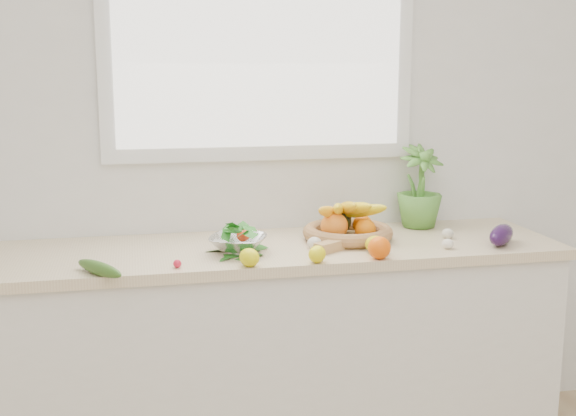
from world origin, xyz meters
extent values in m
cube|color=white|center=(0.00, 2.25, 1.35)|extent=(4.50, 0.02, 2.70)
cube|color=silver|center=(0.00, 1.95, 0.43)|extent=(2.20, 0.58, 0.86)
cube|color=beige|center=(0.00, 1.95, 0.88)|extent=(2.24, 0.62, 0.04)
cube|color=white|center=(0.00, 2.23, 1.75)|extent=(1.30, 0.03, 1.10)
cube|color=white|center=(0.00, 2.21, 1.75)|extent=(1.18, 0.01, 0.98)
sphere|color=#FF5E08|center=(0.33, 1.67, 0.94)|extent=(0.09, 0.09, 0.08)
ellipsoid|color=yellow|center=(-0.14, 1.67, 0.93)|extent=(0.09, 0.10, 0.06)
ellipsoid|color=yellow|center=(0.10, 1.67, 0.93)|extent=(0.09, 0.10, 0.06)
ellipsoid|color=yellow|center=(0.35, 1.75, 0.93)|extent=(0.11, 0.11, 0.07)
sphere|color=red|center=(-0.12, 1.95, 0.94)|extent=(0.09, 0.09, 0.07)
cube|color=tan|center=(0.18, 1.81, 0.92)|extent=(0.13, 0.11, 0.04)
ellipsoid|color=white|center=(0.14, 1.86, 0.92)|extent=(0.06, 0.06, 0.05)
ellipsoid|color=silver|center=(0.71, 1.91, 0.92)|extent=(0.06, 0.06, 0.04)
ellipsoid|color=white|center=(0.64, 1.76, 0.92)|extent=(0.05, 0.05, 0.04)
ellipsoid|color=#29103B|center=(0.87, 1.77, 0.94)|extent=(0.19, 0.20, 0.08)
ellipsoid|color=#2F591A|center=(-0.65, 1.67, 0.92)|extent=(0.18, 0.23, 0.05)
sphere|color=red|center=(-0.39, 1.71, 0.91)|extent=(0.03, 0.03, 0.03)
imported|color=#549737|center=(0.67, 2.14, 1.08)|extent=(0.24, 0.24, 0.35)
cylinder|color=#A6774A|center=(0.31, 1.98, 0.91)|extent=(0.31, 0.31, 0.01)
torus|color=#B0794E|center=(0.31, 1.98, 0.93)|extent=(0.36, 0.36, 0.06)
sphere|color=orange|center=(0.24, 1.95, 0.97)|extent=(0.11, 0.11, 0.11)
sphere|color=orange|center=(0.36, 1.92, 0.95)|extent=(0.08, 0.08, 0.08)
sphere|color=orange|center=(0.38, 2.02, 0.95)|extent=(0.08, 0.08, 0.08)
ellipsoid|color=black|center=(0.30, 2.05, 0.97)|extent=(0.09, 0.09, 0.11)
ellipsoid|color=#FFAA15|center=(0.23, 1.96, 1.02)|extent=(0.18, 0.22, 0.10)
ellipsoid|color=yellow|center=(0.26, 1.97, 1.03)|extent=(0.12, 0.24, 0.10)
ellipsoid|color=yellow|center=(0.30, 1.97, 1.03)|extent=(0.04, 0.24, 0.10)
ellipsoid|color=yellow|center=(0.33, 1.97, 1.03)|extent=(0.11, 0.24, 0.10)
ellipsoid|color=yellow|center=(0.36, 1.96, 1.02)|extent=(0.18, 0.22, 0.10)
cylinder|color=silver|center=(-0.16, 1.86, 0.91)|extent=(0.11, 0.11, 0.02)
imported|color=silver|center=(-0.16, 1.86, 0.94)|extent=(0.27, 0.27, 0.05)
ellipsoid|color=#266118|center=(-0.16, 1.86, 0.98)|extent=(0.20, 0.20, 0.06)
camera|label=1|loc=(-0.52, -0.73, 1.58)|focal=45.00mm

